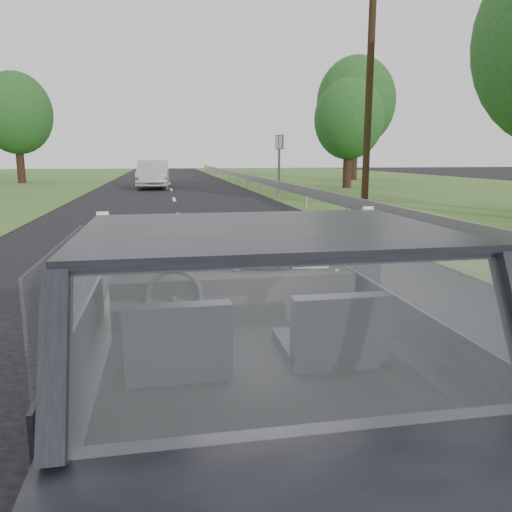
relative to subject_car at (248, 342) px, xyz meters
name	(u,v)px	position (x,y,z in m)	size (l,w,h in m)	color
ground	(249,457)	(0.00, 0.00, -0.72)	(140.00, 140.00, 0.00)	#242329
subject_car	(248,342)	(0.00, 0.00, 0.00)	(1.80, 4.00, 1.45)	black
dashboard	(233,292)	(0.00, 0.62, 0.12)	(1.58, 0.45, 0.30)	black
driver_seat	(178,339)	(-0.40, -0.29, 0.16)	(0.50, 0.72, 0.42)	black
passenger_seat	(333,329)	(0.40, -0.29, 0.16)	(0.50, 0.72, 0.42)	black
steering_wheel	(175,297)	(-0.40, 0.33, 0.20)	(0.36, 0.36, 0.04)	black
cat	(266,259)	(0.23, 0.62, 0.35)	(0.52, 0.16, 0.23)	#97969E
guardrail	(344,201)	(4.30, 10.00, -0.15)	(0.05, 90.00, 0.32)	#A7A7A7
other_car	(153,174)	(-0.92, 25.55, 0.03)	(1.82, 4.60, 1.51)	#ADADAE
highway_sign	(279,165)	(4.78, 19.71, 0.61)	(0.11, 1.07, 2.68)	#0E6C27
utility_pole	(369,91)	(7.33, 15.85, 3.41)	(0.27, 0.27, 8.27)	black
tree_2	(348,135)	(9.63, 23.88, 2.13)	(3.77, 3.77, 5.70)	#184E17
tree_3	(355,121)	(13.41, 32.58, 3.52)	(5.60, 5.60, 8.48)	#184E17
tree_6	(17,130)	(-9.46, 32.52, 2.68)	(4.49, 4.49, 6.80)	#184E17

